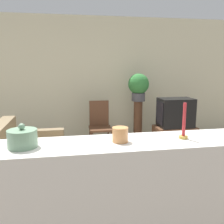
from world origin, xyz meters
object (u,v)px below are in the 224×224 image
(wooden_chair, at_px, (100,123))
(potted_plant, at_px, (139,86))
(couch, at_px, (24,165))
(decorative_bowl, at_px, (22,138))
(television, at_px, (175,113))

(wooden_chair, height_order, potted_plant, potted_plant)
(couch, height_order, potted_plant, potted_plant)
(couch, xyz_separation_m, wooden_chair, (1.25, 1.42, 0.22))
(couch, relative_size, decorative_bowl, 8.44)
(wooden_chair, relative_size, potted_plant, 1.61)
(couch, distance_m, potted_plant, 2.84)
(television, relative_size, potted_plant, 1.13)
(television, bearing_deg, wooden_chair, 164.88)
(couch, relative_size, potted_plant, 2.89)
(couch, relative_size, wooden_chair, 1.80)
(couch, xyz_separation_m, decorative_bowl, (0.31, -1.73, 0.88))
(couch, distance_m, television, 2.91)
(television, relative_size, wooden_chair, 0.70)
(couch, bearing_deg, wooden_chair, 48.76)
(television, bearing_deg, potted_plant, 132.78)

